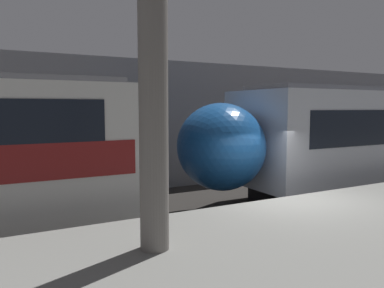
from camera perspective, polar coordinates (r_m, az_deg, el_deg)
ground_plane at (r=9.11m, az=14.03°, el=-14.57°), size 120.00×120.00×0.00m
station_rear_barrier at (r=14.37m, az=-4.21°, el=2.91°), size 50.00×0.15×4.89m
support_pillar_near at (r=5.19m, az=-5.88°, el=3.95°), size 0.41×0.41×3.72m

